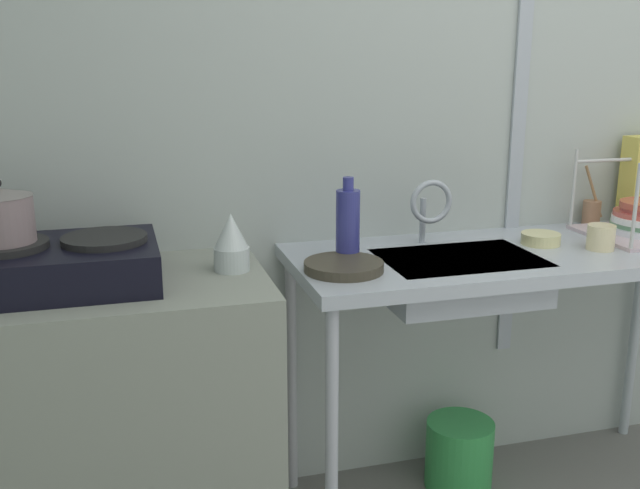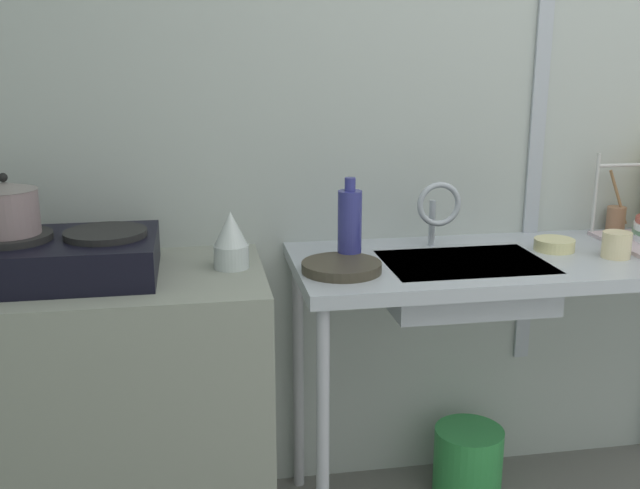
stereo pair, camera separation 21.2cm
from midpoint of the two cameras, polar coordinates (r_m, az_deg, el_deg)
name	(u,v)px [view 2 (the right image)]	position (r m, az deg, el deg)	size (l,w,h in m)	color
wall_back	(559,84)	(2.67, 20.13, 11.51)	(5.01, 0.10, 2.70)	#A8B2AC
wall_metal_strip	(544,42)	(2.58, 19.21, 14.51)	(0.05, 0.01, 2.16)	#A6AEB9
counter_concrete	(87,419)	(2.26, -14.88, -12.94)	(1.04, 0.55, 0.86)	gray
counter_sink	(526,278)	(2.38, 18.03, -2.47)	(1.42, 0.55, 0.86)	#A6AEB9
stove	(60,257)	(2.09, -16.68, -0.94)	(0.52, 0.37, 0.13)	black
pot_on_left_burner	(6,208)	(2.08, -20.35, 2.61)	(0.17, 0.17, 0.16)	slate
percolator	(231,240)	(2.10, -4.00, 0.27)	(0.10, 0.10, 0.16)	silver
sink_basin	(464,282)	(2.25, 13.66, -2.89)	(0.47, 0.33, 0.13)	#A6AEB9
faucet	(438,207)	(2.32, 11.68, 2.81)	(0.14, 0.08, 0.22)	#A6AEB9
frying_pan	(342,267)	(2.08, 4.60, -1.78)	(0.23, 0.23, 0.03)	#3A3528
cup_by_rack	(617,245)	(2.42, 24.23, -0.05)	(0.09, 0.09, 0.08)	beige
small_bowl_on_drainboard	(554,245)	(2.44, 19.99, -0.04)	(0.12, 0.12, 0.04)	beige
bottle_by_sink	(350,225)	(2.16, 5.12, 1.48)	(0.07, 0.07, 0.25)	navy
utensil_jar	(616,218)	(2.75, 23.90, 1.83)	(0.07, 0.06, 0.21)	#93694C
bucket_on_floor	(468,462)	(2.66, 13.65, -16.01)	(0.23, 0.23, 0.24)	green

